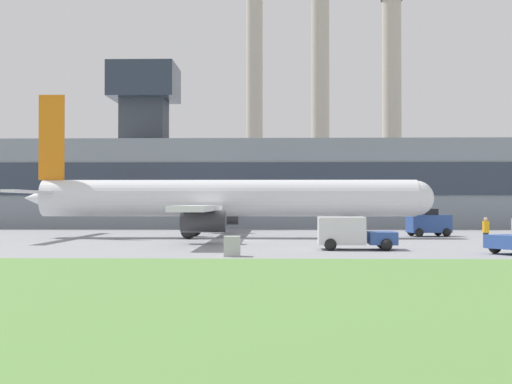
{
  "coord_description": "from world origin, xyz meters",
  "views": [
    {
      "loc": [
        2.72,
        -51.98,
        2.74
      ],
      "look_at": [
        1.29,
        3.41,
        3.56
      ],
      "focal_mm": 50.0,
      "sensor_mm": 36.0,
      "label": 1
    }
  ],
  "objects_px": {
    "ground_crew_person": "(486,232)",
    "airplane": "(222,199)",
    "pushback_tug": "(429,224)",
    "fuel_truck": "(351,233)"
  },
  "relations": [
    {
      "from": "ground_crew_person",
      "to": "airplane",
      "type": "bearing_deg",
      "value": 146.35
    },
    {
      "from": "airplane",
      "to": "pushback_tug",
      "type": "relative_size",
      "value": 9.03
    },
    {
      "from": "airplane",
      "to": "fuel_truck",
      "type": "bearing_deg",
      "value": -58.24
    },
    {
      "from": "ground_crew_person",
      "to": "pushback_tug",
      "type": "bearing_deg",
      "value": 91.86
    },
    {
      "from": "airplane",
      "to": "ground_crew_person",
      "type": "height_order",
      "value": "airplane"
    },
    {
      "from": "fuel_truck",
      "to": "ground_crew_person",
      "type": "bearing_deg",
      "value": 15.97
    },
    {
      "from": "fuel_truck",
      "to": "ground_crew_person",
      "type": "height_order",
      "value": "fuel_truck"
    },
    {
      "from": "fuel_truck",
      "to": "ground_crew_person",
      "type": "xyz_separation_m",
      "value": [
        8.53,
        2.44,
        -0.01
      ]
    },
    {
      "from": "fuel_truck",
      "to": "airplane",
      "type": "bearing_deg",
      "value": 121.76
    },
    {
      "from": "pushback_tug",
      "to": "fuel_truck",
      "type": "bearing_deg",
      "value": -116.1
    }
  ]
}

